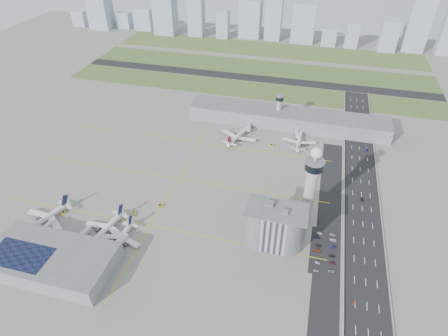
% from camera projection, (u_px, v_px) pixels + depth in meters
% --- Properties ---
extents(ground, '(1000.00, 1000.00, 0.00)m').
position_uv_depth(ground, '(213.00, 208.00, 297.48)').
color(ground, gray).
extents(grass_strip_0, '(480.00, 50.00, 0.08)m').
position_uv_depth(grass_strip_0, '(247.00, 89.00, 476.30)').
color(grass_strip_0, '#516D33').
rests_on(grass_strip_0, ground).
extents(grass_strip_1, '(480.00, 60.00, 0.08)m').
position_uv_depth(grass_strip_1, '(258.00, 68.00, 534.56)').
color(grass_strip_1, '#516831').
rests_on(grass_strip_1, ground).
extents(grass_strip_2, '(480.00, 70.00, 0.08)m').
position_uv_depth(grass_strip_2, '(267.00, 49.00, 596.69)').
color(grass_strip_2, '#546B33').
rests_on(grass_strip_2, ground).
extents(runway, '(480.00, 22.00, 0.10)m').
position_uv_depth(runway, '(252.00, 78.00, 505.03)').
color(runway, black).
rests_on(runway, ground).
extents(highway, '(28.00, 500.00, 0.10)m').
position_uv_depth(highway, '(363.00, 236.00, 273.96)').
color(highway, black).
rests_on(highway, ground).
extents(barrier_left, '(0.60, 500.00, 1.20)m').
position_uv_depth(barrier_left, '(344.00, 232.00, 276.50)').
color(barrier_left, '#9E9E99').
rests_on(barrier_left, ground).
extents(barrier_right, '(0.60, 500.00, 1.20)m').
position_uv_depth(barrier_right, '(384.00, 239.00, 270.78)').
color(barrier_right, '#9E9E99').
rests_on(barrier_right, ground).
extents(landside_road, '(18.00, 260.00, 0.08)m').
position_uv_depth(landside_road, '(328.00, 239.00, 271.31)').
color(landside_road, black).
rests_on(landside_road, ground).
extents(parking_lot, '(20.00, 44.00, 0.10)m').
position_uv_depth(parking_lot, '(324.00, 251.00, 262.39)').
color(parking_lot, black).
rests_on(parking_lot, ground).
extents(taxiway_line_h_0, '(260.00, 0.60, 0.01)m').
position_uv_depth(taxiway_line_h_0, '(151.00, 225.00, 282.34)').
color(taxiway_line_h_0, yellow).
rests_on(taxiway_line_h_0, ground).
extents(taxiway_line_h_1, '(260.00, 0.60, 0.01)m').
position_uv_depth(taxiway_line_h_1, '(179.00, 178.00, 328.95)').
color(taxiway_line_h_1, yellow).
rests_on(taxiway_line_h_1, ground).
extents(taxiway_line_h_2, '(260.00, 0.60, 0.01)m').
position_uv_depth(taxiway_line_h_2, '(199.00, 142.00, 375.55)').
color(taxiway_line_h_2, yellow).
rests_on(taxiway_line_h_2, ground).
extents(taxiway_line_v, '(0.60, 260.00, 0.01)m').
position_uv_depth(taxiway_line_v, '(179.00, 178.00, 328.95)').
color(taxiway_line_v, yellow).
rests_on(taxiway_line_v, ground).
extents(control_tower, '(14.00, 14.00, 64.50)m').
position_uv_depth(control_tower, '(311.00, 182.00, 268.11)').
color(control_tower, '#ADAAA5').
rests_on(control_tower, ground).
extents(secondary_tower, '(8.60, 8.60, 31.90)m').
position_uv_depth(secondary_tower, '(279.00, 107.00, 396.66)').
color(secondary_tower, '#ADAAA5').
rests_on(secondary_tower, ground).
extents(admin_building, '(42.00, 24.00, 33.50)m').
position_uv_depth(admin_building, '(275.00, 226.00, 260.66)').
color(admin_building, '#B2B2B7').
rests_on(admin_building, ground).
extents(terminal_pier, '(210.00, 32.00, 15.80)m').
position_uv_depth(terminal_pier, '(287.00, 118.00, 399.56)').
color(terminal_pier, gray).
rests_on(terminal_pier, ground).
extents(near_terminal, '(84.00, 42.00, 13.00)m').
position_uv_depth(near_terminal, '(51.00, 260.00, 247.92)').
color(near_terminal, gray).
rests_on(near_terminal, ground).
extents(airplane_near_a, '(50.90, 55.08, 12.61)m').
position_uv_depth(airplane_near_a, '(43.00, 217.00, 280.94)').
color(airplane_near_a, white).
rests_on(airplane_near_a, ground).
extents(airplane_near_b, '(43.85, 48.85, 11.92)m').
position_uv_depth(airplane_near_b, '(104.00, 227.00, 272.54)').
color(airplane_near_b, white).
rests_on(airplane_near_b, ground).
extents(airplane_near_c, '(34.33, 39.67, 10.60)m').
position_uv_depth(airplane_near_c, '(119.00, 238.00, 265.17)').
color(airplane_near_c, white).
rests_on(airplane_near_c, ground).
extents(airplane_far_a, '(49.35, 53.77, 12.48)m').
position_uv_depth(airplane_far_a, '(239.00, 133.00, 378.59)').
color(airplane_far_a, white).
rests_on(airplane_far_a, ground).
extents(airplane_far_b, '(33.50, 39.39, 11.01)m').
position_uv_depth(airplane_far_b, '(300.00, 138.00, 371.83)').
color(airplane_far_b, white).
rests_on(airplane_far_b, ground).
extents(jet_bridge_near_0, '(5.39, 14.31, 5.70)m').
position_uv_depth(jet_bridge_near_0, '(40.00, 234.00, 271.48)').
color(jet_bridge_near_0, silver).
rests_on(jet_bridge_near_0, ground).
extents(jet_bridge_near_1, '(5.39, 14.31, 5.70)m').
position_uv_depth(jet_bridge_near_1, '(77.00, 242.00, 265.35)').
color(jet_bridge_near_1, silver).
rests_on(jet_bridge_near_1, ground).
extents(jet_bridge_near_2, '(5.39, 14.31, 5.70)m').
position_uv_depth(jet_bridge_near_2, '(115.00, 250.00, 259.22)').
color(jet_bridge_near_2, silver).
rests_on(jet_bridge_near_2, ground).
extents(jet_bridge_far_0, '(5.39, 14.31, 5.70)m').
position_uv_depth(jet_bridge_far_0, '(249.00, 125.00, 397.90)').
color(jet_bridge_far_0, silver).
rests_on(jet_bridge_far_0, ground).
extents(jet_bridge_far_1, '(5.39, 14.31, 5.70)m').
position_uv_depth(jet_bridge_far_1, '(296.00, 131.00, 387.69)').
color(jet_bridge_far_1, silver).
rests_on(jet_bridge_far_1, ground).
extents(tug_0, '(3.38, 3.83, 1.85)m').
position_uv_depth(tug_0, '(63.00, 213.00, 291.92)').
color(tug_0, yellow).
rests_on(tug_0, ground).
extents(tug_1, '(2.52, 3.65, 2.11)m').
position_uv_depth(tug_1, '(95.00, 224.00, 281.88)').
color(tug_1, yellow).
rests_on(tug_1, ground).
extents(tug_2, '(4.17, 3.63, 2.03)m').
position_uv_depth(tug_2, '(133.00, 213.00, 291.92)').
color(tug_2, yellow).
rests_on(tug_2, ground).
extents(tug_3, '(4.26, 4.22, 2.07)m').
position_uv_depth(tug_3, '(160.00, 206.00, 298.67)').
color(tug_3, gold).
rests_on(tug_3, ground).
extents(tug_4, '(3.29, 3.18, 1.58)m').
position_uv_depth(tug_4, '(244.00, 139.00, 379.17)').
color(tug_4, orange).
rests_on(tug_4, ground).
extents(tug_5, '(3.61, 2.63, 1.99)m').
position_uv_depth(tug_5, '(271.00, 145.00, 369.57)').
color(tug_5, yellow).
rests_on(tug_5, ground).
extents(car_lot_0, '(3.79, 1.88, 1.24)m').
position_uv_depth(car_lot_0, '(316.00, 271.00, 247.96)').
color(car_lot_0, '#B0B2BD').
rests_on(car_lot_0, ground).
extents(car_lot_1, '(3.57, 1.52, 1.15)m').
position_uv_depth(car_lot_1, '(318.00, 263.00, 253.37)').
color(car_lot_1, '#9EA7AC').
rests_on(car_lot_1, ground).
extents(car_lot_2, '(4.55, 2.32, 1.23)m').
position_uv_depth(car_lot_2, '(317.00, 251.00, 261.84)').
color(car_lot_2, '#AC3A1B').
rests_on(car_lot_2, ground).
extents(car_lot_3, '(3.95, 1.83, 1.12)m').
position_uv_depth(car_lot_3, '(319.00, 246.00, 265.57)').
color(car_lot_3, '#27262E').
rests_on(car_lot_3, ground).
extents(car_lot_4, '(3.85, 1.86, 1.27)m').
position_uv_depth(car_lot_4, '(317.00, 237.00, 271.76)').
color(car_lot_4, '#1B1A4C').
rests_on(car_lot_4, ground).
extents(car_lot_5, '(4.02, 1.63, 1.30)m').
position_uv_depth(car_lot_5, '(320.00, 233.00, 275.00)').
color(car_lot_5, silver).
rests_on(car_lot_5, ground).
extents(car_lot_6, '(4.39, 2.45, 1.16)m').
position_uv_depth(car_lot_6, '(331.00, 271.00, 247.59)').
color(car_lot_6, '#A0A0A0').
rests_on(car_lot_6, ground).
extents(car_lot_7, '(4.13, 2.18, 1.14)m').
position_uv_depth(car_lot_7, '(333.00, 263.00, 253.12)').
color(car_lot_7, maroon).
rests_on(car_lot_7, ground).
extents(car_lot_8, '(3.88, 1.70, 1.30)m').
position_uv_depth(car_lot_8, '(332.00, 256.00, 257.88)').
color(car_lot_8, '#232325').
rests_on(car_lot_8, ground).
extents(car_lot_9, '(4.13, 1.90, 1.31)m').
position_uv_depth(car_lot_9, '(333.00, 247.00, 264.32)').
color(car_lot_9, navy).
rests_on(car_lot_9, ground).
extents(car_lot_10, '(4.86, 2.47, 1.32)m').
position_uv_depth(car_lot_10, '(333.00, 240.00, 269.68)').
color(car_lot_10, silver).
rests_on(car_lot_10, ground).
extents(car_lot_11, '(4.70, 2.39, 1.31)m').
position_uv_depth(car_lot_11, '(333.00, 235.00, 273.85)').
color(car_lot_11, '#A5A6A9').
rests_on(car_lot_11, ground).
extents(car_hw_0, '(1.79, 3.45, 1.12)m').
position_uv_depth(car_hw_0, '(354.00, 302.00, 228.97)').
color(car_hw_0, '#AF3725').
rests_on(car_hw_0, ground).
extents(car_hw_1, '(1.88, 3.99, 1.27)m').
position_uv_depth(car_hw_1, '(362.00, 200.00, 304.92)').
color(car_hw_1, black).
rests_on(car_hw_1, ground).
extents(car_hw_2, '(2.19, 4.16, 1.12)m').
position_uv_depth(car_hw_2, '(367.00, 150.00, 363.67)').
color(car_hw_2, navy).
rests_on(car_hw_2, ground).
extents(car_hw_4, '(1.97, 3.80, 1.23)m').
position_uv_depth(car_hw_4, '(352.00, 119.00, 413.57)').
color(car_hw_4, gray).
rests_on(car_hw_4, ground).
extents(skyline_bldg_0, '(24.05, 19.24, 26.50)m').
position_uv_depth(skyline_bldg_0, '(80.00, 18.00, 694.27)').
color(skyline_bldg_0, '#9EADC1').
rests_on(skyline_bldg_0, ground).
extents(skyline_bldg_1, '(37.63, 30.10, 65.60)m').
position_uv_depth(skyline_bldg_1, '(100.00, 9.00, 669.94)').
color(skyline_bldg_1, '#9EADC1').
rests_on(skyline_bldg_1, ground).
extents(skyline_bldg_2, '(22.81, 18.25, 26.79)m').
position_uv_depth(skyline_bldg_2, '(125.00, 20.00, 683.09)').
color(skyline_bldg_2, '#9EADC1').
rests_on(skyline_bldg_2, ground).
extents(skyline_bldg_3, '(32.30, 25.84, 36.93)m').
position_uv_depth(skyline_bldg_3, '(144.00, 19.00, 673.09)').
color(skyline_bldg_3, '#9EADC1').
rests_on(skyline_bldg_3, ground).
extents(skyline_bldg_4, '(35.81, 28.65, 60.36)m').
position_uv_depth(skyline_bldg_4, '(165.00, 16.00, 643.74)').
color(skyline_bldg_4, '#9EADC1').
rests_on(skyline_bldg_4, ground).
extents(skyline_bldg_5, '(25.49, 20.39, 66.89)m').
position_uv_depth(skyline_bldg_5, '(196.00, 15.00, 634.17)').
color(skyline_bldg_5, '#9EADC1').
rests_on(skyline_bldg_5, ground).
extents(skyline_bldg_6, '(20.04, 16.03, 45.20)m').
position_uv_depth(skyline_bldg_6, '(223.00, 24.00, 629.58)').
color(skyline_bldg_6, '#9EADC1').
rests_on(skyline_bldg_6, ground).
extents(skyline_bldg_7, '(35.76, 28.61, 61.22)m').
position_uv_depth(skyline_bldg_7, '(250.00, 18.00, 630.72)').
color(skyline_bldg_7, '#9EADC1').
rests_on(skyline_bldg_7, ground).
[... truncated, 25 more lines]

